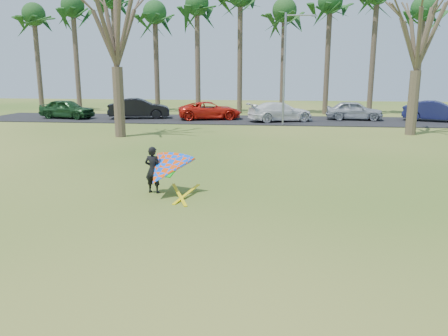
# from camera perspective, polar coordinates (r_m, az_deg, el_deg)

# --- Properties ---
(ground) EXTENTS (100.00, 100.00, 0.00)m
(ground) POSITION_cam_1_polar(r_m,az_deg,el_deg) (11.57, -1.20, -7.48)
(ground) COLOR #235713
(ground) RESTS_ON ground
(parking_strip) EXTENTS (46.00, 7.00, 0.06)m
(parking_strip) POSITION_cam_1_polar(r_m,az_deg,el_deg) (36.01, 4.41, 6.26)
(parking_strip) COLOR black
(parking_strip) RESTS_ON ground
(palm_0) EXTENTS (4.84, 4.84, 10.84)m
(palm_0) POSITION_cam_1_polar(r_m,az_deg,el_deg) (48.21, -23.59, 17.77)
(palm_0) COLOR brown
(palm_0) RESTS_ON ground
(palm_1) EXTENTS (4.84, 4.84, 11.54)m
(palm_1) POSITION_cam_1_polar(r_m,az_deg,el_deg) (46.47, -19.16, 19.19)
(palm_1) COLOR #4F3E2F
(palm_1) RESTS_ON ground
(palm_3) EXTENTS (4.84, 4.84, 10.84)m
(palm_3) POSITION_cam_1_polar(r_m,az_deg,el_deg) (43.63, -9.02, 19.27)
(palm_3) COLOR #4B3B2D
(palm_3) RESTS_ON ground
(palm_4) EXTENTS (4.84, 4.84, 11.54)m
(palm_4) POSITION_cam_1_polar(r_m,az_deg,el_deg) (42.84, -3.55, 20.44)
(palm_4) COLOR brown
(palm_4) RESTS_ON ground
(palm_6) EXTENTS (4.84, 4.84, 10.84)m
(palm_6) POSITION_cam_1_polar(r_m,az_deg,el_deg) (42.08, 7.91, 19.56)
(palm_6) COLOR #453729
(palm_6) RESTS_ON ground
(palm_7) EXTENTS (4.84, 4.84, 11.54)m
(palm_7) POSITION_cam_1_polar(r_m,az_deg,el_deg) (42.40, 13.70, 20.21)
(palm_7) COLOR #4A392C
(palm_7) RESTS_ON ground
(palm_9) EXTENTS (4.84, 4.84, 10.84)m
(palm_9) POSITION_cam_1_polar(r_m,az_deg,el_deg) (43.89, 24.63, 18.30)
(palm_9) COLOR #4C3D2D
(palm_9) RESTS_ON ground
(bare_tree_left) EXTENTS (6.60, 6.60, 9.70)m
(bare_tree_left) POSITION_cam_1_polar(r_m,az_deg,el_deg) (27.62, -14.10, 18.35)
(bare_tree_left) COLOR #48392B
(bare_tree_left) RESTS_ON ground
(bare_tree_right) EXTENTS (6.27, 6.27, 9.21)m
(bare_tree_right) POSITION_cam_1_polar(r_m,az_deg,el_deg) (30.09, 24.23, 16.48)
(bare_tree_right) COLOR brown
(bare_tree_right) RESTS_ON ground
(streetlight) EXTENTS (2.28, 0.18, 8.00)m
(streetlight) POSITION_cam_1_polar(r_m,az_deg,el_deg) (32.77, 8.18, 13.32)
(streetlight) COLOR gray
(streetlight) RESTS_ON ground
(car_0) EXTENTS (4.87, 2.62, 1.57)m
(car_0) POSITION_cam_1_polar(r_m,az_deg,el_deg) (39.20, -19.83, 7.28)
(car_0) COLOR #1A411D
(car_0) RESTS_ON parking_strip
(car_1) EXTENTS (5.30, 2.88, 1.66)m
(car_1) POSITION_cam_1_polar(r_m,az_deg,el_deg) (37.56, -11.02, 7.65)
(car_1) COLOR black
(car_1) RESTS_ON parking_strip
(car_2) EXTENTS (5.61, 3.63, 1.44)m
(car_2) POSITION_cam_1_polar(r_m,az_deg,el_deg) (36.21, -1.86, 7.52)
(car_2) COLOR red
(car_2) RESTS_ON parking_strip
(car_3) EXTENTS (5.55, 3.87, 1.49)m
(car_3) POSITION_cam_1_polar(r_m,az_deg,el_deg) (35.01, 7.36, 7.30)
(car_3) COLOR white
(car_3) RESTS_ON parking_strip
(car_4) EXTENTS (4.62, 2.19, 1.53)m
(car_4) POSITION_cam_1_polar(r_m,az_deg,el_deg) (37.27, 16.65, 7.22)
(car_4) COLOR #A1A6AF
(car_4) RESTS_ON parking_strip
(car_5) EXTENTS (5.11, 3.33, 1.59)m
(car_5) POSITION_cam_1_polar(r_m,az_deg,el_deg) (38.50, 25.92, 6.69)
(car_5) COLOR #171B47
(car_5) RESTS_ON parking_strip
(kite_flyer) EXTENTS (2.13, 2.39, 2.02)m
(kite_flyer) POSITION_cam_1_polar(r_m,az_deg,el_deg) (14.22, -7.92, -0.24)
(kite_flyer) COLOR black
(kite_flyer) RESTS_ON ground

